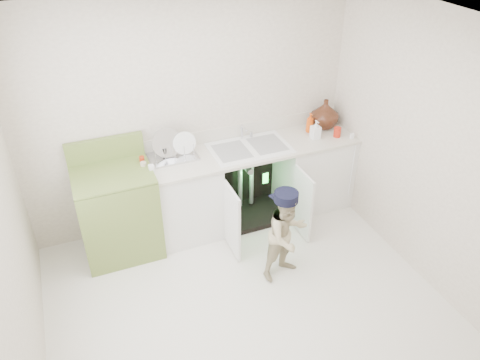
# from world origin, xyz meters

# --- Properties ---
(ground) EXTENTS (3.50, 3.50, 0.00)m
(ground) POSITION_xyz_m (0.00, 0.00, 0.00)
(ground) COLOR beige
(ground) RESTS_ON ground
(room_shell) EXTENTS (6.00, 5.50, 1.26)m
(room_shell) POSITION_xyz_m (0.00, 0.00, 1.25)
(room_shell) COLOR beige
(room_shell) RESTS_ON ground
(counter_run) EXTENTS (2.44, 1.02, 1.24)m
(counter_run) POSITION_xyz_m (0.58, 1.21, 0.48)
(counter_run) COLOR white
(counter_run) RESTS_ON ground
(avocado_stove) EXTENTS (0.76, 0.65, 1.18)m
(avocado_stove) POSITION_xyz_m (-0.90, 1.18, 0.49)
(avocado_stove) COLOR olive
(avocado_stove) RESTS_ON ground
(repair_worker) EXTENTS (0.54, 0.89, 0.96)m
(repair_worker) POSITION_xyz_m (0.52, 0.21, 0.49)
(repair_worker) COLOR tan
(repair_worker) RESTS_ON ground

